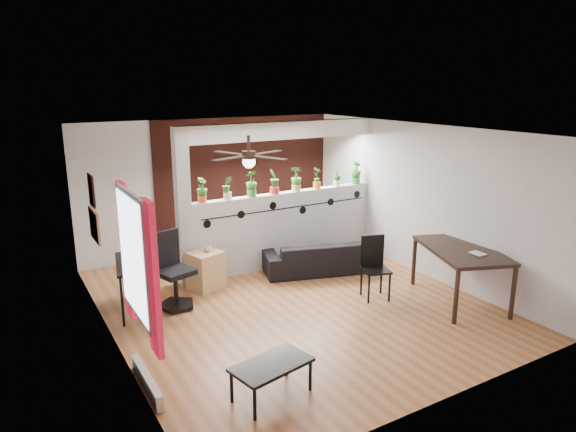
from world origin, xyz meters
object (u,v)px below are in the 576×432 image
(potted_plant_5, at_px, (317,177))
(potted_plant_6, at_px, (337,176))
(potted_plant_1, at_px, (227,187))
(dining_table, at_px, (462,254))
(coffee_table, at_px, (272,367))
(sofa, at_px, (318,257))
(folding_chair, at_px, (374,261))
(potted_plant_4, at_px, (296,178))
(computer_desk, at_px, (136,266))
(potted_plant_7, at_px, (356,172))
(cup, at_px, (208,249))
(cube_shelf, at_px, (206,270))
(ceiling_fan, at_px, (249,158))
(potted_plant_2, at_px, (251,183))
(office_chair, at_px, (172,275))
(potted_plant_3, at_px, (274,180))
(potted_plant_0, at_px, (202,189))

(potted_plant_5, height_order, potted_plant_6, potted_plant_5)
(potted_plant_1, xyz_separation_m, dining_table, (2.58, -2.79, -0.81))
(potted_plant_5, bearing_deg, potted_plant_1, -180.00)
(potted_plant_5, relative_size, coffee_table, 0.44)
(sofa, height_order, folding_chair, folding_chair)
(folding_chair, bearing_deg, potted_plant_4, 95.70)
(sofa, bearing_deg, potted_plant_1, -7.57)
(computer_desk, bearing_deg, potted_plant_1, 19.82)
(potted_plant_7, xyz_separation_m, cup, (-3.23, -0.34, -0.92))
(potted_plant_5, xyz_separation_m, potted_plant_7, (0.90, -0.00, 0.02))
(cup, bearing_deg, folding_chair, -38.49)
(potted_plant_7, distance_m, cube_shelf, 3.54)
(potted_plant_6, height_order, computer_desk, potted_plant_6)
(sofa, relative_size, cube_shelf, 2.96)
(ceiling_fan, xyz_separation_m, potted_plant_2, (0.92, 1.80, -0.73))
(computer_desk, height_order, coffee_table, computer_desk)
(potted_plant_1, height_order, office_chair, potted_plant_1)
(potted_plant_7, xyz_separation_m, sofa, (-1.29, -0.65, -1.32))
(potted_plant_7, xyz_separation_m, computer_desk, (-4.45, -0.63, -0.90))
(potted_plant_2, xyz_separation_m, potted_plant_3, (0.45, 0.00, -0.00))
(sofa, relative_size, cup, 14.75)
(potted_plant_3, bearing_deg, cube_shelf, -167.03)
(potted_plant_3, bearing_deg, potted_plant_0, 180.00)
(sofa, distance_m, dining_table, 2.48)
(ceiling_fan, distance_m, folding_chair, 2.68)
(cup, distance_m, office_chair, 0.87)
(potted_plant_5, bearing_deg, cube_shelf, -171.87)
(potted_plant_2, height_order, potted_plant_5, potted_plant_2)
(potted_plant_5, bearing_deg, potted_plant_3, -180.00)
(dining_table, bearing_deg, sofa, 118.45)
(cup, bearing_deg, computer_desk, -166.69)
(potted_plant_2, bearing_deg, folding_chair, -61.04)
(potted_plant_2, height_order, potted_plant_7, potted_plant_2)
(potted_plant_4, xyz_separation_m, potted_plant_5, (0.45, 0.00, -0.02))
(folding_chair, bearing_deg, office_chair, 156.63)
(potted_plant_7, height_order, dining_table, potted_plant_7)
(potted_plant_5, height_order, computer_desk, potted_plant_5)
(potted_plant_6, relative_size, potted_plant_7, 0.80)
(potted_plant_7, distance_m, sofa, 1.96)
(potted_plant_4, distance_m, potted_plant_6, 0.90)
(computer_desk, bearing_deg, potted_plant_5, 10.05)
(sofa, bearing_deg, dining_table, 135.41)
(ceiling_fan, xyz_separation_m, potted_plant_6, (2.73, 1.80, -0.77))
(sofa, distance_m, cup, 2.01)
(coffee_table, bearing_deg, folding_chair, 29.97)
(potted_plant_2, distance_m, cube_shelf, 1.67)
(potted_plant_1, xyz_separation_m, cup, (-0.52, -0.34, -0.90))
(potted_plant_1, height_order, sofa, potted_plant_1)
(potted_plant_7, bearing_deg, computer_desk, -171.96)
(potted_plant_6, xyz_separation_m, office_chair, (-3.52, -0.77, -1.04))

